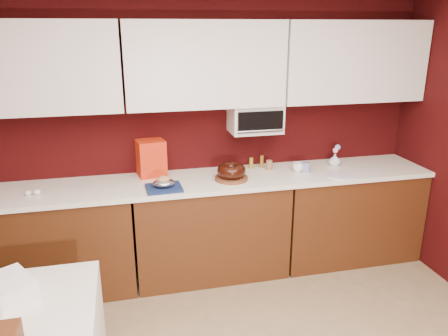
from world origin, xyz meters
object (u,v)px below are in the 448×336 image
bundt_cake (231,171)px  foil_ham_nest (164,183)px  coffee_mug (298,166)px  flower_vase (335,159)px  pandoro_box (151,158)px  blue_jar (306,167)px  toaster_oven (255,118)px

bundt_cake → foil_ham_nest: (-0.58, -0.10, -0.03)m
coffee_mug → flower_vase: flower_vase is taller
pandoro_box → blue_jar: bearing=-19.1°
coffee_mug → toaster_oven: bearing=157.5°
foil_ham_nest → pandoro_box: (-0.07, 0.38, 0.10)m
flower_vase → blue_jar: bearing=-160.8°
toaster_oven → blue_jar: toaster_oven is taller
bundt_cake → flower_vase: bearing=9.1°
bundt_cake → pandoro_box: size_ratio=0.77×
foil_ham_nest → flower_vase: flower_vase is taller
coffee_mug → flower_vase: 0.41m
foil_ham_nest → blue_jar: blue_jar is taller
bundt_cake → coffee_mug: (0.64, 0.08, -0.03)m
pandoro_box → bundt_cake: bearing=-32.6°
toaster_oven → bundt_cake: bearing=-139.4°
flower_vase → bundt_cake: bearing=-170.9°
toaster_oven → foil_ham_nest: 1.01m
toaster_oven → coffee_mug: toaster_oven is taller
toaster_oven → blue_jar: 0.64m
toaster_oven → coffee_mug: size_ratio=4.65×
toaster_oven → blue_jar: (0.43, -0.19, -0.43)m
flower_vase → pandoro_box: bearing=176.1°
toaster_oven → pandoro_box: size_ratio=1.43×
bundt_cake → flower_vase: 1.06m
toaster_oven → blue_jar: bearing=-23.5°
toaster_oven → flower_vase: size_ratio=3.50×
foil_ham_nest → coffee_mug: bearing=8.3°
foil_ham_nest → blue_jar: (1.29, 0.14, -0.01)m
blue_jar → flower_vase: 0.36m
bundt_cake → pandoro_box: 0.71m
flower_vase → coffee_mug: bearing=-168.2°
pandoro_box → flower_vase: size_ratio=2.46×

